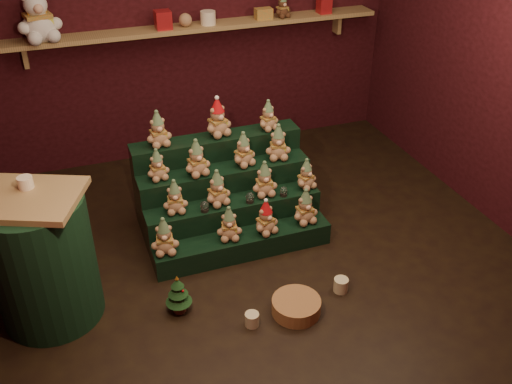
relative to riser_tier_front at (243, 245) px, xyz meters
name	(u,v)px	position (x,y,z in m)	size (l,w,h in m)	color
ground	(266,259)	(0.14, -0.12, -0.09)	(4.00, 4.00, 0.00)	black
back_wall	(189,11)	(0.14, 1.93, 1.31)	(4.00, 0.10, 2.80)	black
front_wall	(471,289)	(0.14, -2.17, 1.31)	(4.00, 0.10, 2.80)	black
back_shelf	(195,28)	(0.14, 1.76, 1.20)	(3.60, 0.26, 0.24)	#A48452
riser_tier_front	(243,245)	(0.00, 0.00, 0.00)	(1.40, 0.22, 0.18)	black
riser_tier_midfront	(234,220)	(0.00, 0.22, 0.09)	(1.40, 0.22, 0.36)	black
riser_tier_midback	(226,197)	(0.00, 0.44, 0.18)	(1.40, 0.22, 0.54)	black
riser_tier_back	(218,175)	(0.00, 0.66, 0.27)	(1.40, 0.22, 0.72)	black
teddy_0	(164,236)	(-0.60, 0.00, 0.23)	(0.21, 0.18, 0.29)	tan
teddy_1	(229,223)	(-0.11, 0.01, 0.22)	(0.19, 0.17, 0.27)	tan
teddy_2	(266,217)	(0.18, -0.02, 0.23)	(0.20, 0.18, 0.28)	tan
teddy_3	(305,206)	(0.52, 0.01, 0.23)	(0.21, 0.18, 0.29)	tan
teddy_4	(175,197)	(-0.46, 0.23, 0.40)	(0.19, 0.17, 0.26)	tan
teddy_5	(217,188)	(-0.13, 0.23, 0.41)	(0.20, 0.18, 0.29)	tan
teddy_6	(264,179)	(0.26, 0.23, 0.41)	(0.20, 0.18, 0.28)	tan
teddy_7	(306,174)	(0.61, 0.22, 0.40)	(0.18, 0.16, 0.25)	tan
teddy_8	(157,165)	(-0.53, 0.46, 0.57)	(0.18, 0.16, 0.25)	tan
teddy_9	(197,158)	(-0.23, 0.42, 0.59)	(0.21, 0.19, 0.29)	tan
teddy_10	(243,149)	(0.16, 0.44, 0.59)	(0.20, 0.18, 0.28)	tan
teddy_11	(278,142)	(0.46, 0.45, 0.60)	(0.21, 0.19, 0.29)	tan
teddy_12	(158,129)	(-0.46, 0.66, 0.77)	(0.20, 0.18, 0.28)	tan
teddy_13	(218,117)	(0.02, 0.68, 0.78)	(0.22, 0.20, 0.31)	tan
teddy_14	(268,115)	(0.44, 0.64, 0.75)	(0.18, 0.16, 0.25)	tan
snow_globe_a	(205,206)	(-0.25, 0.16, 0.31)	(0.06, 0.06, 0.09)	black
snow_globe_b	(250,198)	(0.11, 0.16, 0.31)	(0.06, 0.06, 0.09)	black
snow_globe_c	(284,191)	(0.40, 0.16, 0.31)	(0.06, 0.06, 0.08)	black
side_table	(43,259)	(-1.42, -0.17, 0.38)	(0.77, 0.72, 0.95)	#A48452
table_ornament	(25,182)	(-1.42, -0.07, 0.90)	(0.09, 0.09, 0.07)	#EEE1C4
mini_christmas_tree	(178,294)	(-0.62, -0.45, 0.06)	(0.18, 0.18, 0.31)	#482519
mug_left	(252,319)	(-0.19, -0.75, -0.04)	(0.10, 0.10, 0.10)	beige
mug_right	(341,285)	(0.52, -0.64, -0.04)	(0.10, 0.10, 0.10)	beige
wicker_basket	(296,306)	(0.13, -0.74, -0.04)	(0.34, 0.34, 0.11)	#A27241
white_bear	(36,10)	(-1.19, 1.72, 1.49)	(0.37, 0.33, 0.51)	silver
brown_bear	(282,5)	(1.00, 1.72, 1.34)	(0.16, 0.15, 0.23)	#4C2919
gift_tin_red_a	(163,20)	(-0.15, 1.73, 1.31)	(0.14, 0.14, 0.16)	#AA1A1E
gift_tin_cream	(208,18)	(0.27, 1.73, 1.29)	(0.14, 0.14, 0.12)	#EEE1C4
gift_tin_red_b	(324,6)	(1.44, 1.73, 1.30)	(0.12, 0.12, 0.14)	#AA1A1E
shelf_plush_ball	(185,20)	(0.06, 1.73, 1.29)	(0.12, 0.12, 0.12)	tan
scarf_gift_box	(264,14)	(0.81, 1.73, 1.28)	(0.16, 0.10, 0.10)	orange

